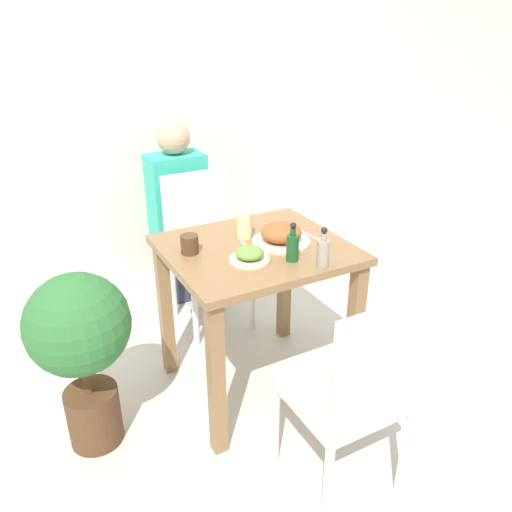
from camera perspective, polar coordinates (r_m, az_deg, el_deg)
name	(u,v)px	position (r m, az deg, el deg)	size (l,w,h in m)	color
ground_plane	(256,382)	(2.66, 0.00, -14.20)	(16.00, 16.00, 0.00)	beige
wall_back	(148,89)	(3.43, -12.26, 18.17)	(8.00, 0.05, 2.60)	beige
dining_table	(256,275)	(2.32, 0.00, -2.19)	(0.80, 0.72, 0.77)	olive
chair_near	(357,387)	(1.87, 11.48, -14.46)	(0.42, 0.42, 0.90)	silver
chair_far	(204,241)	(2.96, -5.92, 1.68)	(0.42, 0.42, 0.90)	silver
food_plate	(281,235)	(2.27, 2.89, 2.46)	(0.27, 0.27, 0.09)	beige
side_plate	(250,255)	(2.10, -0.75, 0.11)	(0.17, 0.17, 0.06)	beige
drink_cup	(190,244)	(2.19, -7.61, 1.34)	(0.08, 0.08, 0.08)	#4C331E
juice_glass	(244,225)	(2.32, -1.41, 3.58)	(0.07, 0.07, 0.13)	beige
sauce_bottle	(323,251)	(2.06, 7.66, 0.54)	(0.05, 0.05, 0.17)	gray
condiment_bottle	(293,246)	(2.10, 4.20, 1.14)	(0.05, 0.05, 0.17)	#194C23
fork_utensil	(249,249)	(2.21, -0.77, 0.75)	(0.02, 0.19, 0.00)	silver
spoon_utensil	(311,236)	(2.37, 6.26, 2.31)	(0.02, 0.19, 0.00)	silver
potted_plant_left	(81,340)	(2.16, -19.41, -9.04)	(0.42, 0.42, 0.81)	#51331E
person_figure	(178,215)	(3.20, -8.89, 4.61)	(0.34, 0.22, 1.17)	#2D3347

